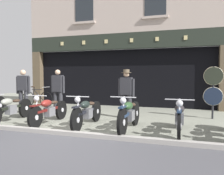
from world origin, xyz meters
TOP-DOWN VIEW (x-y plane):
  - ground at (0.00, -0.98)m, footprint 21.12×22.00m
  - shop_facade at (-0.00, 7.03)m, footprint 9.42×4.42m
  - motorcycle_left at (-2.30, 0.93)m, footprint 0.62×2.08m
  - motorcycle_center_left at (-1.01, 1.05)m, footprint 0.62×1.96m
  - motorcycle_center at (0.21, 1.05)m, footprint 0.62×2.03m
  - motorcycle_center_right at (1.44, 0.96)m, footprint 0.62×1.99m
  - motorcycle_right at (2.67, 1.02)m, footprint 0.62×1.99m
  - salesman_left at (-3.01, 2.40)m, footprint 0.56×0.27m
  - shopkeeper_center at (-1.71, 2.70)m, footprint 0.56×0.25m
  - salesman_right at (0.96, 2.58)m, footprint 0.56×0.33m
  - tyre_sign_pole at (3.69, 3.28)m, footprint 0.61×0.06m
  - advert_board_near at (-1.34, 5.40)m, footprint 0.67×0.03m
  - advert_board_far at (-2.28, 5.40)m, footprint 0.66×0.03m
  - leaning_bicycle at (-3.62, 4.04)m, footprint 1.74×0.50m

SIDE VIEW (x-z plane):
  - ground at x=0.00m, z-range -0.13..0.05m
  - leaning_bicycle at x=-3.62m, z-range -0.10..0.85m
  - motorcycle_center_left at x=-1.01m, z-range -0.04..0.86m
  - motorcycle_center at x=0.21m, z-range -0.03..0.87m
  - motorcycle_left at x=-2.30m, z-range -0.03..0.87m
  - motorcycle_right at x=2.67m, z-range -0.04..0.88m
  - motorcycle_center_right at x=1.44m, z-range -0.03..0.90m
  - salesman_right at x=0.96m, z-range 0.08..1.70m
  - shopkeeper_center at x=-1.71m, z-range 0.08..1.72m
  - salesman_left at x=-3.01m, z-range 0.09..1.72m
  - tyre_sign_pole at x=3.69m, z-range 0.19..1.90m
  - shop_facade at x=0.00m, z-range -1.34..4.66m
  - advert_board_far at x=-2.28m, z-range 1.27..2.32m
  - advert_board_near at x=-1.34m, z-range 1.26..2.35m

